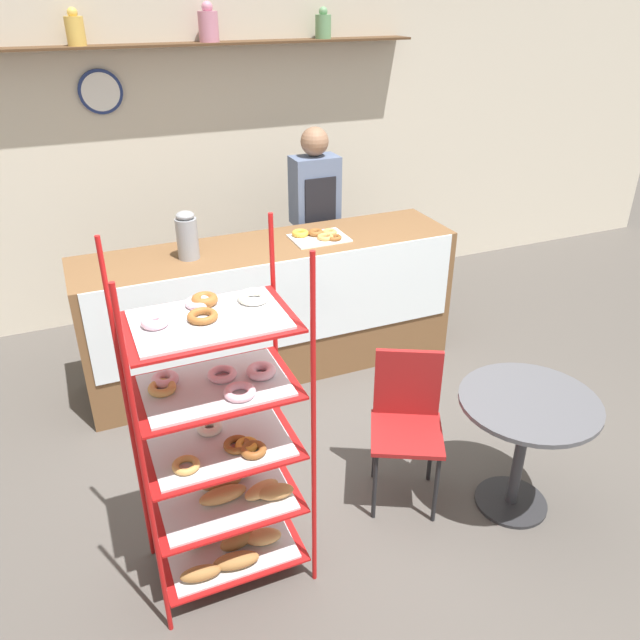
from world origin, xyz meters
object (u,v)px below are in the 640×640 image
object	(u,v)px
pastry_rack	(223,454)
person_worker	(315,222)
cafe_chair	(407,413)
donut_tray_counter	(319,236)
coffee_carafe	(187,236)
cafe_table	(525,427)

from	to	relation	value
pastry_rack	person_worker	size ratio (longest dim) A/B	1.04
person_worker	cafe_chair	bearing A→B (deg)	-98.72
pastry_rack	person_worker	distance (m)	2.59
pastry_rack	donut_tray_counter	size ratio (longest dim) A/B	4.40
pastry_rack	cafe_chair	world-z (taller)	pastry_rack
cafe_chair	coffee_carafe	xyz separation A→B (m)	(-0.80, 1.51, 0.62)
pastry_rack	cafe_table	distance (m)	1.58
cafe_chair	person_worker	bearing A→B (deg)	108.65
cafe_table	cafe_chair	world-z (taller)	cafe_chair
pastry_rack	donut_tray_counter	xyz separation A→B (m)	(1.17, 1.67, 0.30)
coffee_carafe	pastry_rack	bearing A→B (deg)	-98.40
pastry_rack	donut_tray_counter	world-z (taller)	pastry_rack
cafe_table	coffee_carafe	bearing A→B (deg)	125.00
cafe_chair	coffee_carafe	world-z (taller)	coffee_carafe
cafe_table	pastry_rack	bearing A→B (deg)	172.73
pastry_rack	cafe_chair	distance (m)	1.08
coffee_carafe	person_worker	bearing A→B (deg)	25.38
person_worker	coffee_carafe	size ratio (longest dim) A/B	5.20
cafe_chair	donut_tray_counter	bearing A→B (deg)	112.74
pastry_rack	cafe_table	bearing A→B (deg)	-7.27
pastry_rack	person_worker	world-z (taller)	pastry_rack
cafe_chair	donut_tray_counter	size ratio (longest dim) A/B	2.22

